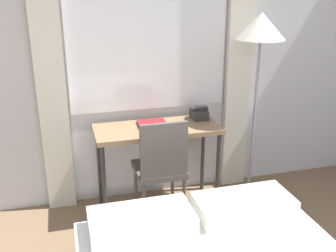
% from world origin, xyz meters
% --- Properties ---
extents(wall_back_with_window, '(5.38, 0.13, 2.70)m').
position_xyz_m(wall_back_with_window, '(0.00, 3.11, 1.35)').
color(wall_back_with_window, silver).
rests_on(wall_back_with_window, ground_plane).
extents(desk, '(1.07, 0.46, 0.77)m').
position_xyz_m(desk, '(0.03, 2.80, 0.69)').
color(desk, '#937551').
rests_on(desk, ground_plane).
extents(desk_chair, '(0.40, 0.40, 0.92)m').
position_xyz_m(desk_chair, '(0.00, 2.57, 0.53)').
color(desk_chair, '#59514C').
rests_on(desk_chair, ground_plane).
extents(standing_lamp, '(0.41, 0.41, 1.70)m').
position_xyz_m(standing_lamp, '(0.90, 2.72, 1.48)').
color(standing_lamp, '#4C4C51').
rests_on(standing_lamp, ground_plane).
extents(telephone, '(0.15, 0.17, 0.11)m').
position_xyz_m(telephone, '(0.45, 2.91, 0.82)').
color(telephone, '#2D2D2D').
rests_on(telephone, desk).
extents(book, '(0.25, 0.22, 0.02)m').
position_xyz_m(book, '(-0.00, 2.86, 0.78)').
color(book, maroon).
rests_on(book, desk).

